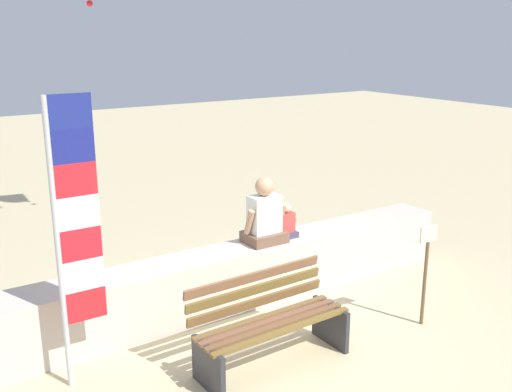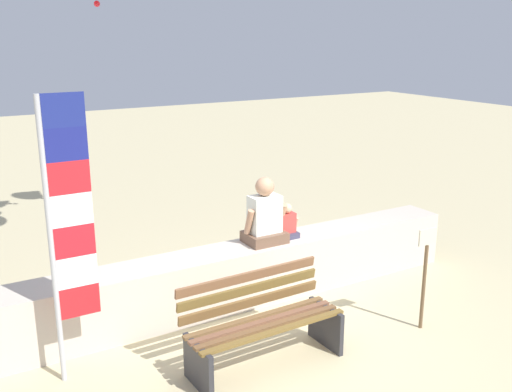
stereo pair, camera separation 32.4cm
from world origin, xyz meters
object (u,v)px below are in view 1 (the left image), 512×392
at_px(person_adult, 264,217).
at_px(flag_banner, 71,226).
at_px(person_child, 286,224).
at_px(park_bench, 269,324).
at_px(sign_post, 426,266).

xyz_separation_m(person_adult, flag_banner, (-2.45, -0.60, 0.51)).
relative_size(person_child, flag_banner, 0.17).
distance_m(person_adult, person_child, 0.35).
height_order(person_child, flag_banner, flag_banner).
relative_size(park_bench, person_adult, 1.98).
height_order(park_bench, person_adult, person_adult).
bearing_deg(park_bench, person_adult, 57.66).
bearing_deg(flag_banner, sign_post, -15.41).
bearing_deg(person_child, person_adult, -179.92).
bearing_deg(person_adult, park_bench, -122.34).
xyz_separation_m(park_bench, person_adult, (0.81, 1.28, 0.61)).
bearing_deg(flag_banner, park_bench, -22.31).
bearing_deg(person_adult, flag_banner, -166.18).
bearing_deg(flag_banner, person_adult, 13.82).
xyz_separation_m(person_child, flag_banner, (-2.77, -0.60, 0.65)).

